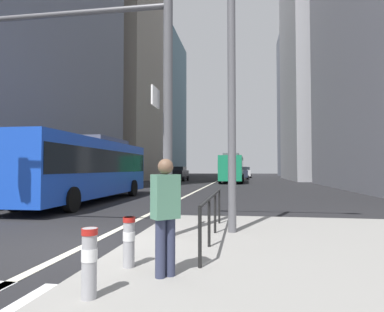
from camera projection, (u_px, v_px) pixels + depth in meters
The scene contains 19 objects.
ground_plane at pixel (201, 189), 27.04m from camera, with size 160.00×160.00×0.00m, color black.
median_island at pixel (366, 267), 5.45m from camera, with size 9.00×10.00×0.15m, color gray.
lane_centre_line at pixel (212, 183), 36.91m from camera, with size 0.20×80.00×0.01m, color beige.
office_tower_left_mid at pixel (116, 13), 50.71m from camera, with size 12.50×16.64×51.78m, color gray.
office_tower_left_far at pixel (155, 107), 72.71m from camera, with size 10.88×19.87×30.93m, color slate.
office_tower_right_mid at pixel (334, 40), 48.83m from camera, with size 13.86×18.07×41.96m, color #9E9EA3.
office_tower_right_far at pixel (307, 102), 69.34m from camera, with size 10.93×16.39×31.77m, color slate.
city_bus_blue_oncoming at pixel (87, 166), 16.58m from camera, with size 2.81×11.60×3.40m.
sedan_white_oncoming at pixel (9, 184), 15.13m from camera, with size 2.13×4.34×1.94m.
city_bus_red_receding at pixel (232, 167), 39.34m from camera, with size 2.81×10.66×3.40m.
car_oncoming_mid at pixel (179, 174), 43.99m from camera, with size 2.18×4.29×1.94m.
car_receding_near at pixel (242, 173), 50.38m from camera, with size 2.14×4.09×1.94m.
car_receding_far at pixel (245, 172), 58.27m from camera, with size 2.08×4.14×1.94m.
traffic_signal_gantry at pixel (80, 70), 7.96m from camera, with size 6.58×0.65×6.00m.
street_lamp_post at pixel (231, 27), 8.19m from camera, with size 5.50×0.32×8.00m.
bollard_left at pixel (89, 259), 3.94m from camera, with size 0.20×0.20×0.84m.
bollard_right at pixel (129, 239), 5.19m from camera, with size 0.20×0.20×0.79m.
pedestrian_railing at pixel (212, 206), 7.24m from camera, with size 0.06×4.26×0.98m.
pedestrian_waiting at pixel (165, 211), 4.75m from camera, with size 0.44×0.43×1.71m.
Camera 1 is at (3.49, -6.90, 1.72)m, focal length 30.51 mm.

